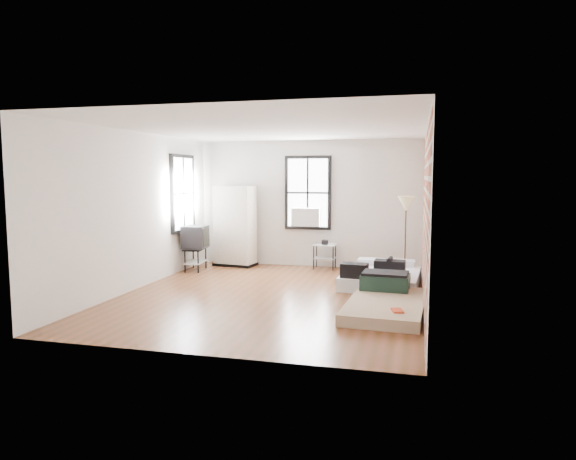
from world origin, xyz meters
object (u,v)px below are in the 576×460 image
(side_table, at_px, (325,250))
(floor_lamp, at_px, (406,208))
(mattress_main, at_px, (381,276))
(tv_stand, at_px, (195,239))
(mattress_bare, at_px, (386,299))
(wardrobe, at_px, (235,226))

(side_table, xyz_separation_m, floor_lamp, (1.72, -0.41, 0.96))
(mattress_main, xyz_separation_m, floor_lamp, (0.41, 0.93, 1.22))
(floor_lamp, bearing_deg, tv_stand, -174.04)
(mattress_bare, relative_size, floor_lamp, 1.33)
(mattress_main, height_order, side_table, side_table)
(wardrobe, distance_m, side_table, 2.09)
(mattress_bare, distance_m, side_table, 3.44)
(mattress_main, xyz_separation_m, wardrobe, (-3.35, 1.28, 0.73))
(mattress_bare, height_order, side_table, side_table)
(mattress_bare, distance_m, floor_lamp, 2.95)
(side_table, bearing_deg, mattress_bare, -63.98)
(mattress_bare, distance_m, tv_stand, 4.73)
(tv_stand, bearing_deg, side_table, 11.24)
(mattress_bare, height_order, floor_lamp, floor_lamp)
(side_table, relative_size, tv_stand, 0.66)
(mattress_bare, xyz_separation_m, side_table, (-1.50, 3.08, 0.29))
(mattress_main, relative_size, side_table, 3.01)
(mattress_bare, bearing_deg, mattress_main, 99.69)
(wardrobe, relative_size, floor_lamp, 1.11)
(mattress_bare, relative_size, tv_stand, 2.23)
(wardrobe, height_order, floor_lamp, wardrobe)
(mattress_bare, height_order, tv_stand, tv_stand)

